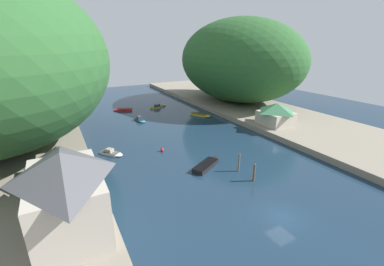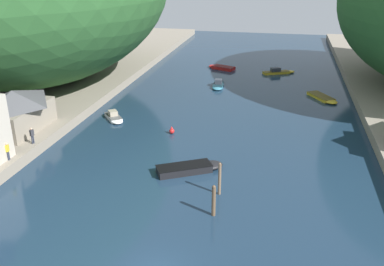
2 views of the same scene
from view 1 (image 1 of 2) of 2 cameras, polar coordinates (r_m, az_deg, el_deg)
The scene contains 18 objects.
water_surface at distance 53.02m, azimuth -4.64°, elevation -0.30°, with size 130.00×130.00×0.00m, color #192D42.
left_bank at distance 49.61m, azimuth -35.14°, elevation -4.78°, with size 22.00×120.00×1.12m.
right_bank at distance 68.01m, azimuth 17.04°, elevation 3.90°, with size 22.00×120.00×1.12m.
hillside_right at distance 78.05m, azimuth 10.41°, elevation 15.56°, with size 30.23×42.32×23.47m.
waterfront_building at distance 26.26m, azimuth -26.09°, elevation -11.74°, with size 6.49×10.41×8.05m.
boathouse_shed at distance 36.58m, azimuth -27.47°, elevation -6.38°, with size 5.51×8.55×4.36m.
right_bank_cottage at distance 57.93m, azimuth 18.19°, elevation 4.15°, with size 6.51×6.77×4.61m.
boat_small_dinghy at distance 39.73m, azimuth 3.59°, elevation -6.86°, with size 6.30×4.57×0.70m.
boat_navy_launch at distance 73.48m, azimuth -15.23°, elevation 4.98°, with size 5.22×3.50×0.55m.
boat_yellow_tender at distance 45.46m, azimuth -17.34°, elevation -4.26°, with size 3.56×4.04×1.03m.
boat_near_quay at distance 66.25m, azimuth 2.06°, elevation 4.04°, with size 4.31×5.66×0.42m.
boat_mid_channel at distance 75.23m, azimuth -7.41°, elevation 5.88°, with size 5.68×3.63×1.05m.
boat_open_rowboat at distance 62.88m, azimuth -11.44°, elevation 2.92°, with size 1.73×4.17×1.13m.
mooring_post_nearest at distance 36.20m, azimuth 13.65°, elevation -8.51°, with size 0.31×0.31×2.61m.
mooring_post_second at distance 38.27m, azimuth 10.40°, elevation -6.40°, with size 0.25×0.25×2.90m.
channel_buoy_near at distance 44.90m, azimuth -6.65°, elevation -3.71°, with size 0.59×0.59×0.88m.
person_on_quay at distance 31.14m, azimuth -19.91°, elevation -12.51°, with size 0.29×0.42×1.69m.
person_by_boathouse at distance 34.47m, azimuth -20.73°, elevation -9.33°, with size 0.31×0.43×1.69m.
Camera 1 is at (-19.72, -15.76, 18.09)m, focal length 24.00 mm.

